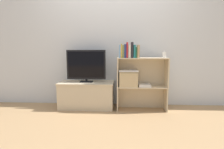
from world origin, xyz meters
TOP-DOWN VIEW (x-y plane):
  - ground_plane at (0.00, 0.00)m, footprint 16.00×16.00m
  - wall_back at (0.00, 0.46)m, footprint 10.00×0.05m
  - tv_stand at (-0.46, 0.21)m, footprint 0.97×0.45m
  - tv at (-0.46, 0.21)m, footprint 0.69×0.14m
  - bookshelf_lower_tier at (0.51, 0.19)m, footprint 0.85×0.26m
  - bookshelf_upper_tier at (0.51, 0.19)m, footprint 0.85×0.26m
  - book_skyblue at (0.13, 0.10)m, footprint 0.03×0.13m
  - book_mustard at (0.16, 0.10)m, footprint 0.02×0.12m
  - book_olive at (0.19, 0.10)m, footprint 0.03×0.12m
  - book_navy at (0.22, 0.10)m, footprint 0.03×0.14m
  - book_crimson at (0.25, 0.10)m, footprint 0.03×0.14m
  - book_ivory at (0.29, 0.10)m, footprint 0.04×0.14m
  - book_charcoal at (0.33, 0.10)m, footprint 0.04×0.14m
  - book_teal at (0.37, 0.10)m, footprint 0.03×0.16m
  - book_forest at (0.40, 0.10)m, footprint 0.02×0.12m
  - book_tan at (0.44, 0.10)m, footprint 0.04×0.13m
  - baby_monitor at (0.88, 0.13)m, footprint 0.05×0.03m
  - storage_basket_left at (0.28, 0.12)m, footprint 0.32×0.23m
  - laptop at (0.28, 0.12)m, footprint 0.32×0.21m
  - magazine_stack at (0.56, 0.12)m, footprint 0.20×0.22m

SIDE VIEW (x-z plane):
  - ground_plane at x=0.00m, z-range 0.00..0.00m
  - tv_stand at x=-0.46m, z-range 0.00..0.47m
  - bookshelf_lower_tier at x=0.51m, z-range 0.06..0.47m
  - magazine_stack at x=0.56m, z-range 0.42..0.46m
  - storage_basket_left at x=0.28m, z-range 0.43..0.69m
  - laptop at x=0.28m, z-range 0.68..0.70m
  - bookshelf_upper_tier at x=0.51m, z-range 0.48..0.96m
  - tv at x=-0.46m, z-range 0.48..1.05m
  - baby_monitor at x=0.88m, z-range 0.89..1.02m
  - book_forest at x=0.40m, z-range 0.91..1.08m
  - book_ivory at x=0.29m, z-range 0.91..1.11m
  - book_tan at x=0.44m, z-range 0.91..1.12m
  - book_teal at x=0.37m, z-range 0.91..1.12m
  - book_olive at x=0.19m, z-range 0.91..1.12m
  - book_skyblue at x=0.13m, z-range 0.91..1.12m
  - book_navy at x=0.22m, z-range 0.91..1.13m
  - book_mustard at x=0.16m, z-range 0.91..1.13m
  - book_crimson at x=0.25m, z-range 0.91..1.16m
  - book_charcoal at x=0.33m, z-range 0.91..1.16m
  - wall_back at x=0.00m, z-range 0.00..2.40m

